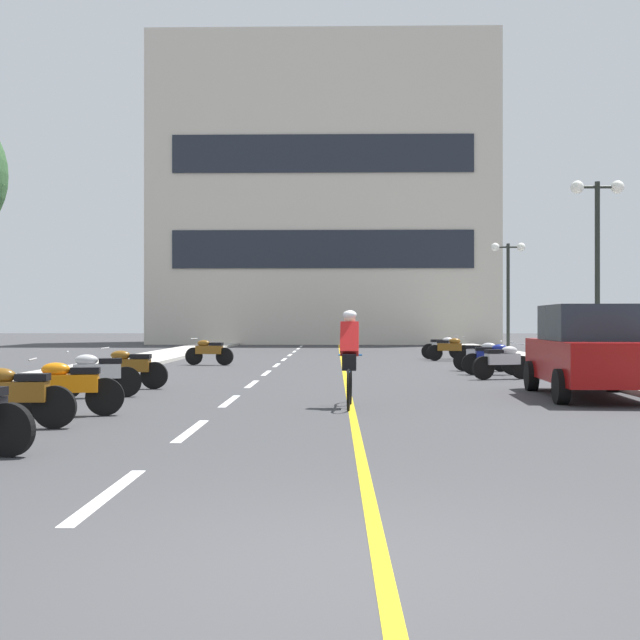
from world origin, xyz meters
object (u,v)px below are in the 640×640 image
(street_lamp_far, at_px, (508,272))
(parked_car_near, at_px, (589,351))
(motorcycle_6, at_px, (503,361))
(motorcycle_10, at_px, (450,348))
(cyclist_rider, at_px, (349,356))
(motorcycle_9, at_px, (209,351))
(motorcycle_4, at_px, (96,374))
(motorcycle_3, at_px, (68,386))
(motorcycle_2, at_px, (14,395))
(motorcycle_5, at_px, (129,368))
(motorcycle_7, at_px, (493,358))
(motorcycle_8, at_px, (482,355))
(motorcycle_11, at_px, (443,347))
(street_lamp_mid, at_px, (597,232))

(street_lamp_far, bearing_deg, parked_car_near, -97.45)
(motorcycle_6, distance_m, motorcycle_10, 9.44)
(cyclist_rider, bearing_deg, motorcycle_9, 109.18)
(motorcycle_4, height_order, motorcycle_9, same)
(motorcycle_3, xyz_separation_m, motorcycle_10, (8.53, 17.52, 0.00))
(motorcycle_2, distance_m, motorcycle_5, 6.48)
(street_lamp_far, relative_size, motorcycle_4, 2.84)
(motorcycle_7, bearing_deg, motorcycle_8, 89.89)
(motorcycle_2, bearing_deg, motorcycle_8, 55.30)
(motorcycle_6, relative_size, motorcycle_10, 0.97)
(street_lamp_far, bearing_deg, motorcycle_8, -106.39)
(motorcycle_11, bearing_deg, motorcycle_5, -122.26)
(street_lamp_mid, distance_m, motorcycle_7, 4.48)
(motorcycle_5, bearing_deg, parked_car_near, -10.11)
(street_lamp_mid, bearing_deg, motorcycle_7, 175.46)
(motorcycle_6, bearing_deg, motorcycle_9, 143.58)
(street_lamp_mid, relative_size, motorcycle_7, 3.08)
(street_lamp_mid, xyz_separation_m, motorcycle_5, (-11.77, -4.53, -3.47))
(street_lamp_far, xyz_separation_m, motorcycle_6, (-3.05, -13.38, -3.13))
(parked_car_near, relative_size, motorcycle_9, 2.54)
(motorcycle_7, xyz_separation_m, motorcycle_8, (0.00, 1.59, 0.00))
(parked_car_near, relative_size, motorcycle_5, 2.52)
(motorcycle_8, relative_size, motorcycle_9, 0.99)
(motorcycle_5, xyz_separation_m, motorcycle_7, (8.95, 4.75, 0.00))
(motorcycle_7, distance_m, motorcycle_10, 7.75)
(motorcycle_6, bearing_deg, street_lamp_mid, 26.73)
(motorcycle_2, bearing_deg, motorcycle_5, 90.67)
(motorcycle_3, bearing_deg, motorcycle_6, 43.48)
(motorcycle_5, relative_size, cyclist_rider, 0.96)
(motorcycle_2, height_order, motorcycle_8, same)
(motorcycle_10, bearing_deg, motorcycle_8, -89.28)
(motorcycle_2, height_order, motorcycle_9, same)
(motorcycle_8, height_order, cyclist_rider, cyclist_rider)
(motorcycle_3, height_order, motorcycle_11, same)
(street_lamp_far, bearing_deg, cyclist_rider, -109.58)
(street_lamp_mid, height_order, motorcycle_5, street_lamp_mid)
(motorcycle_11, bearing_deg, motorcycle_8, -89.12)
(motorcycle_8, distance_m, motorcycle_11, 7.66)
(motorcycle_5, xyz_separation_m, motorcycle_11, (8.84, 14.00, 0.00))
(motorcycle_6, xyz_separation_m, motorcycle_7, (0.08, 1.68, 0.00))
(motorcycle_11, bearing_deg, cyclist_rider, -102.92)
(motorcycle_6, height_order, cyclist_rider, cyclist_rider)
(street_lamp_mid, height_order, motorcycle_11, street_lamp_mid)
(motorcycle_5, bearing_deg, motorcycle_6, 19.07)
(street_lamp_far, bearing_deg, motorcycle_7, -104.27)
(motorcycle_8, bearing_deg, cyclist_rider, -112.70)
(motorcycle_11, bearing_deg, motorcycle_9, -151.82)
(motorcycle_2, bearing_deg, motorcycle_9, 89.28)
(motorcycle_2, bearing_deg, street_lamp_mid, 43.26)
(street_lamp_mid, bearing_deg, motorcycle_3, -140.12)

